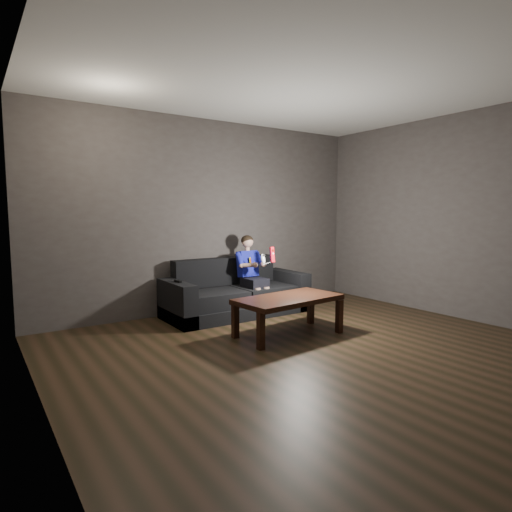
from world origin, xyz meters
TOP-DOWN VIEW (x-y plane):
  - floor at (0.00, 0.00)m, footprint 5.00×5.00m
  - back_wall at (0.00, 2.50)m, footprint 5.00×0.04m
  - left_wall at (-2.50, 0.00)m, footprint 0.04×5.00m
  - right_wall at (2.50, 0.00)m, footprint 0.04×5.00m
  - ceiling at (0.00, 0.00)m, footprint 5.00×5.00m
  - sofa at (0.14, 2.03)m, footprint 1.97×0.85m
  - child at (0.36, 1.98)m, footprint 0.41×0.50m
  - wii_remote_red at (0.44, 1.60)m, footprint 0.06×0.08m
  - nunchuk_white at (0.29, 1.60)m, footprint 0.07×0.09m
  - wii_remote_black at (-0.75, 1.96)m, footprint 0.05×0.14m
  - coffee_table at (0.11, 0.82)m, footprint 1.28×0.73m

SIDE VIEW (x-z plane):
  - floor at x=0.00m, z-range 0.00..0.00m
  - sofa at x=0.14m, z-range -0.13..0.63m
  - coffee_table at x=0.11m, z-range 0.16..0.61m
  - wii_remote_black at x=-0.75m, z-range 0.54..0.57m
  - child at x=0.36m, z-range 0.15..1.14m
  - nunchuk_white at x=0.29m, z-range 0.73..0.87m
  - wii_remote_red at x=0.44m, z-range 0.74..0.95m
  - back_wall at x=0.00m, z-range 0.00..2.70m
  - left_wall at x=-2.50m, z-range 0.00..2.70m
  - right_wall at x=2.50m, z-range 0.00..2.70m
  - ceiling at x=0.00m, z-range 2.69..2.71m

